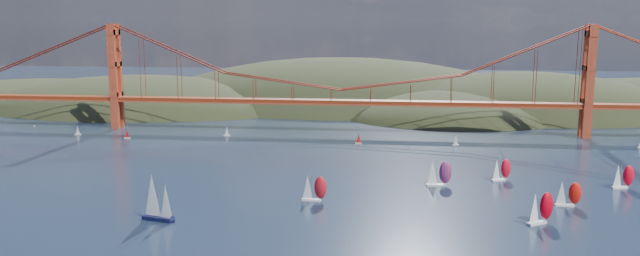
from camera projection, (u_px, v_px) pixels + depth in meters
The scene contains 15 objects.
headlands at pixel (421, 126), 413.62m from camera, with size 725.00×225.00×96.00m.
bridge at pixel (338, 70), 315.24m from camera, with size 552.00×12.00×55.00m.
sloop_navy at pixel (156, 198), 178.78m from camera, with size 10.09×6.79×14.99m.
racer_0 at pixel (314, 188), 198.18m from camera, with size 8.14×3.49×9.25m.
racer_1 at pixel (540, 208), 175.84m from camera, with size 8.84×7.38×10.18m.
racer_2 at pixel (568, 193), 192.53m from camera, with size 7.62×3.06×8.80m.
racer_3 at pixel (501, 169), 223.47m from camera, with size 7.81×5.95×8.83m.
racer_4 at pixel (623, 176), 213.02m from camera, with size 8.15×4.99×9.12m.
racer_rwb at pixel (439, 173), 215.93m from camera, with size 8.90×4.47×10.01m.
distant_boat_1 at pixel (78, 130), 313.14m from camera, with size 3.00×2.00×4.70m.
distant_boat_2 at pixel (127, 134), 303.61m from camera, with size 3.00×2.00×4.70m.
distant_boat_3 at pixel (227, 131), 310.03m from camera, with size 3.00×2.00×4.70m.
distant_boat_8 at pixel (456, 140), 286.74m from camera, with size 3.00×2.00×4.70m.
distant_boat_9 at pixel (359, 139), 290.05m from camera, with size 3.00×2.00×4.70m.
gull at pixel (34, 126), 174.68m from camera, with size 0.90×0.25×0.17m.
Camera 1 is at (26.52, -134.52, 57.08)m, focal length 35.00 mm.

